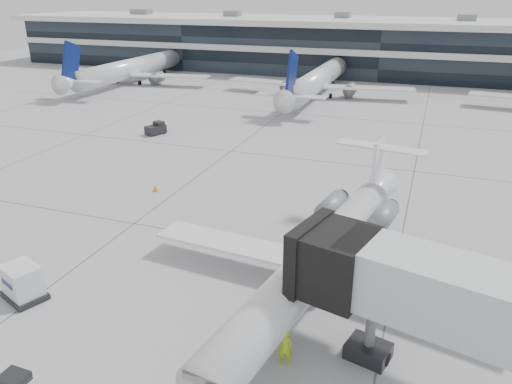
% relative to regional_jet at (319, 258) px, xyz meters
% --- Properties ---
extents(ground, '(220.00, 220.00, 0.00)m').
position_rel_regional_jet_xyz_m(ground, '(-5.67, 4.22, -2.24)').
color(ground, '#969699').
rests_on(ground, ground).
extents(terminal, '(170.00, 22.00, 10.00)m').
position_rel_regional_jet_xyz_m(terminal, '(-5.67, 86.22, 2.76)').
color(terminal, black).
rests_on(terminal, ground).
extents(bg_jet_left, '(32.00, 40.00, 9.60)m').
position_rel_regional_jet_xyz_m(bg_jet_left, '(-50.67, 59.22, -2.24)').
color(bg_jet_left, white).
rests_on(bg_jet_left, ground).
extents(bg_jet_center, '(32.00, 40.00, 9.60)m').
position_rel_regional_jet_xyz_m(bg_jet_center, '(-13.67, 59.22, -2.24)').
color(bg_jet_center, white).
rests_on(bg_jet_center, ground).
extents(regional_jet, '(22.74, 28.36, 6.57)m').
position_rel_regional_jet_xyz_m(regional_jet, '(0.00, 0.00, 0.00)').
color(regional_jet, white).
rests_on(regional_jet, ground).
extents(ramp_worker, '(0.85, 0.67, 2.05)m').
position_rel_regional_jet_xyz_m(ramp_worker, '(-0.01, -6.94, -1.22)').
color(ramp_worker, '#BBE818').
rests_on(ramp_worker, ground).
extents(cargo_uld, '(3.09, 2.72, 2.10)m').
position_rel_regional_jet_xyz_m(cargo_uld, '(-16.21, -6.74, -1.19)').
color(cargo_uld, black).
rests_on(cargo_uld, ground).
extents(traffic_cone, '(0.52, 0.52, 0.64)m').
position_rel_regional_jet_xyz_m(traffic_cone, '(-17.54, 10.72, -1.94)').
color(traffic_cone, orange).
rests_on(traffic_cone, ground).
extents(far_tug, '(2.29, 2.83, 1.57)m').
position_rel_regional_jet_xyz_m(far_tug, '(-27.34, 27.68, -1.54)').
color(far_tug, black).
rests_on(far_tug, ground).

